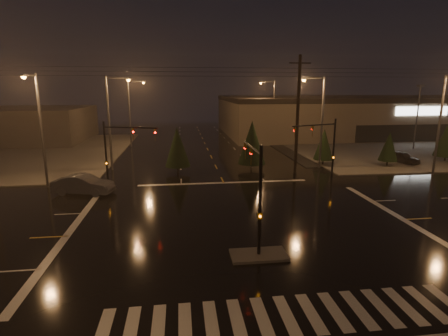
{
  "coord_description": "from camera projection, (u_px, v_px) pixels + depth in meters",
  "views": [
    {
      "loc": [
        -3.99,
        -20.73,
        8.73
      ],
      "look_at": [
        -0.83,
        4.22,
        3.0
      ],
      "focal_mm": 28.0,
      "sensor_mm": 36.0,
      "label": 1
    }
  ],
  "objects": [
    {
      "name": "ground",
      "position": [
        245.0,
        227.0,
        22.48
      ],
      "size": [
        140.0,
        140.0,
        0.0
      ],
      "primitive_type": "plane",
      "color": "black",
      "rests_on": "ground"
    },
    {
      "name": "sidewalk_ne",
      "position": [
        397.0,
        145.0,
        55.16
      ],
      "size": [
        36.0,
        36.0,
        0.12
      ],
      "primitive_type": "cube",
      "color": "#4E4B45",
      "rests_on": "ground"
    },
    {
      "name": "median_island",
      "position": [
        259.0,
        255.0,
        18.59
      ],
      "size": [
        3.0,
        1.6,
        0.15
      ],
      "primitive_type": "cube",
      "color": "#4E4B45",
      "rests_on": "ground"
    },
    {
      "name": "crosswalk",
      "position": [
        287.0,
        315.0,
        13.77
      ],
      "size": [
        15.0,
        2.6,
        0.01
      ],
      "primitive_type": "cube",
      "color": "beige",
      "rests_on": "ground"
    },
    {
      "name": "stop_bar_far",
      "position": [
        224.0,
        183.0,
        33.12
      ],
      "size": [
        16.0,
        0.5,
        0.01
      ],
      "primitive_type": "cube",
      "color": "beige",
      "rests_on": "ground"
    },
    {
      "name": "parking_lot",
      "position": [
        435.0,
        146.0,
        53.84
      ],
      "size": [
        50.0,
        24.0,
        0.08
      ],
      "primitive_type": "cube",
      "color": "black",
      "rests_on": "ground"
    },
    {
      "name": "retail_building",
      "position": [
        374.0,
        113.0,
        70.4
      ],
      "size": [
        60.2,
        28.3,
        7.2
      ],
      "color": "#726351",
      "rests_on": "ground"
    },
    {
      "name": "signal_mast_median",
      "position": [
        256.0,
        184.0,
        18.68
      ],
      "size": [
        0.25,
        4.59,
        6.0
      ],
      "color": "black",
      "rests_on": "ground"
    },
    {
      "name": "signal_mast_ne",
      "position": [
        326.0,
        143.0,
        32.6
      ],
      "size": [
        4.84,
        1.86,
        6.0
      ],
      "color": "black",
      "rests_on": "ground"
    },
    {
      "name": "signal_mast_nw",
      "position": [
        116.0,
        147.0,
        30.28
      ],
      "size": [
        4.84,
        1.86,
        6.0
      ],
      "color": "black",
      "rests_on": "ground"
    },
    {
      "name": "streetlight_1",
      "position": [
        112.0,
        117.0,
        37.23
      ],
      "size": [
        2.77,
        0.32,
        10.0
      ],
      "color": "#38383A",
      "rests_on": "ground"
    },
    {
      "name": "streetlight_2",
      "position": [
        131.0,
        108.0,
        52.71
      ],
      "size": [
        2.77,
        0.32,
        10.0
      ],
      "color": "#38383A",
      "rests_on": "ground"
    },
    {
      "name": "streetlight_3",
      "position": [
        320.0,
        116.0,
        38.04
      ],
      "size": [
        2.77,
        0.32,
        10.0
      ],
      "color": "#38383A",
      "rests_on": "ground"
    },
    {
      "name": "streetlight_4",
      "position": [
        272.0,
        107.0,
        57.38
      ],
      "size": [
        2.77,
        0.32,
        10.0
      ],
      "color": "#38383A",
      "rests_on": "ground"
    },
    {
      "name": "streetlight_5",
      "position": [
        39.0,
        123.0,
        30.05
      ],
      "size": [
        0.32,
        2.77,
        10.0
      ],
      "color": "#38383A",
      "rests_on": "ground"
    },
    {
      "name": "streetlight_6",
      "position": [
        443.0,
        119.0,
        34.71
      ],
      "size": [
        0.32,
        2.77,
        10.0
      ],
      "color": "#38383A",
      "rests_on": "ground"
    },
    {
      "name": "utility_pole_1",
      "position": [
        298.0,
        115.0,
        35.64
      ],
      "size": [
        2.2,
        0.32,
        12.0
      ],
      "color": "black",
      "rests_on": "ground"
    },
    {
      "name": "conifer_0",
      "position": [
        324.0,
        144.0,
        40.18
      ],
      "size": [
        2.26,
        2.26,
        4.23
      ],
      "color": "black",
      "rests_on": "ground"
    },
    {
      "name": "conifer_1",
      "position": [
        389.0,
        146.0,
        39.55
      ],
      "size": [
        2.1,
        2.1,
        3.98
      ],
      "color": "black",
      "rests_on": "ground"
    },
    {
      "name": "conifer_2",
      "position": [
        448.0,
        138.0,
        42.05
      ],
      "size": [
        2.87,
        2.87,
        5.19
      ],
      "color": "black",
      "rests_on": "ground"
    },
    {
      "name": "conifer_3",
      "position": [
        177.0,
        147.0,
        36.56
      ],
      "size": [
        2.66,
        2.66,
        4.86
      ],
      "color": "black",
      "rests_on": "ground"
    },
    {
      "name": "conifer_4",
      "position": [
        252.0,
        142.0,
        37.81
      ],
      "size": [
        3.0,
        3.0,
        5.39
      ],
      "color": "black",
      "rests_on": "ground"
    },
    {
      "name": "car_parked",
      "position": [
        402.0,
        157.0,
        41.78
      ],
      "size": [
        2.96,
        4.49,
        1.42
      ],
      "primitive_type": "imported",
      "rotation": [
        0.0,
        0.0,
        0.34
      ],
      "color": "black",
      "rests_on": "ground"
    },
    {
      "name": "car_crossing",
      "position": [
        83.0,
        184.0,
        29.47
      ],
      "size": [
        5.29,
        2.89,
        1.65
      ],
      "primitive_type": "imported",
      "rotation": [
        0.0,
        0.0,
        1.33
      ],
      "color": "#5A5D61",
      "rests_on": "ground"
    }
  ]
}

